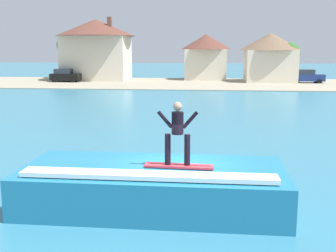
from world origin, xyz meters
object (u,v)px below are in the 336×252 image
surfboard (179,166)px  car_far_shore (306,76)px  wave_crest (153,186)px  tree_tall_bare (67,45)px  surfer (178,130)px  house_gabled_white (270,55)px  house_small_cottage (206,55)px  tree_short_bushy (289,54)px  house_with_chimney (96,45)px  car_near_shore (65,75)px

surfboard → car_far_shore: car_far_shore is taller
wave_crest → tree_tall_bare: tree_tall_bare is taller
surfboard → car_far_shore: (13.26, 46.60, -0.39)m
surfer → house_gabled_white: 49.32m
house_small_cottage → tree_short_bushy: size_ratio=1.36×
car_far_shore → tree_tall_bare: 35.44m
car_far_shore → house_with_chimney: (-29.20, 2.37, 4.20)m
house_small_cottage → house_with_chimney: bearing=-170.2°
car_far_shore → house_with_chimney: house_with_chimney is taller
surfboard → house_with_chimney: house_with_chimney is taller
house_with_chimney → house_small_cottage: (15.76, 2.73, -1.42)m
surfboard → tree_tall_bare: bearing=112.3°
house_with_chimney → car_near_shore: bearing=-130.0°
surfer → house_gabled_white: bearing=79.8°
car_near_shore → house_small_cottage: size_ratio=0.54×
surfer → tree_tall_bare: bearing=112.3°
car_near_shore → house_small_cottage: house_small_cottage is taller
surfboard → surfer: 1.00m
house_small_cottage → surfer: bearing=-89.8°
wave_crest → surfer: 1.90m
car_near_shore → car_far_shore: (32.57, 1.64, -0.00)m
tree_short_bushy → house_gabled_white: bearing=153.9°
surfer → tree_short_bushy: size_ratio=0.32×
car_far_shore → house_small_cottage: bearing=159.3°
car_far_shore → house_with_chimney: bearing=175.4°
tree_tall_bare → surfer: bearing=-67.7°
wave_crest → house_small_cottage: 51.41m
surfer → house_with_chimney: size_ratio=0.15×
car_far_shore → tree_tall_bare: (-34.72, 5.75, 4.16)m
car_far_shore → surfboard: bearing=-105.9°
tree_short_bushy → house_with_chimney: bearing=176.6°
wave_crest → car_far_shore: bearing=73.1°
house_with_chimney → surfer: bearing=-72.0°
surfboard → surfer: size_ratio=1.09×
surfboard → car_far_shore: 48.45m
surfboard → house_small_cottage: bearing=90.2°
surfer → house_with_chimney: bearing=108.0°
tree_short_bushy → tree_tall_bare: bearing=171.3°
wave_crest → tree_tall_bare: size_ratio=1.10×
house_gabled_white → car_far_shore: bearing=-22.7°
wave_crest → tree_short_bushy: size_ratio=1.37×
surfer → house_small_cottage: (-0.15, 51.69, 1.40)m
car_near_shore → tree_short_bushy: tree_short_bushy is taller
house_gabled_white → house_small_cottage: bearing=160.3°
car_near_shore → car_far_shore: size_ratio=0.89×
car_near_shore → tree_short_bushy: 30.56m
car_far_shore → tree_tall_bare: size_ratio=0.66×
wave_crest → surfboard: surfboard is taller
house_gabled_white → house_with_chimney: bearing=179.0°
house_with_chimney → tree_tall_bare: (-5.52, 3.38, -0.04)m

